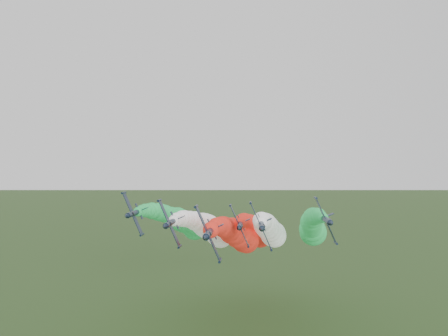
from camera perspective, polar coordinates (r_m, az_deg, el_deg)
The scene contains 6 objects.
jet_lead at distance 130.98m, azimuth 1.74°, elevation -8.71°, with size 12.76×76.50×21.71m.
jet_inner_left at distance 146.08m, azimuth -1.84°, elevation -7.91°, with size 13.57×77.31×22.52m.
jet_inner_right at distance 144.93m, azimuth 5.95°, elevation -8.02°, with size 12.92×76.66×21.87m.
jet_outer_left at distance 154.78m, azimuth -5.55°, elevation -6.95°, with size 13.38×77.12×22.33m.
jet_outer_right at distance 150.60m, azimuth 11.50°, elevation -7.48°, with size 13.61×77.35×22.56m.
jet_trail at distance 159.25m, azimuth 4.01°, elevation -8.05°, with size 13.63×77.37×22.58m.
Camera 1 is at (5.72, -97.44, 50.83)m, focal length 35.00 mm.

